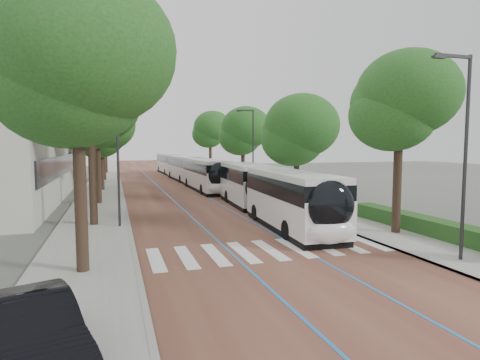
% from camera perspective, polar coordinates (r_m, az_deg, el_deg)
% --- Properties ---
extents(ground, '(160.00, 160.00, 0.00)m').
position_cam_1_polar(ground, '(17.20, 4.88, -10.79)').
color(ground, '#51544C').
rests_on(ground, ground).
extents(road, '(11.00, 140.00, 0.02)m').
position_cam_1_polar(road, '(55.85, -10.97, 0.12)').
color(road, '#552C26').
rests_on(road, ground).
extents(sidewalk_left, '(4.00, 140.00, 0.12)m').
position_cam_1_polar(sidewalk_left, '(55.49, -18.68, -0.04)').
color(sidewalk_left, gray).
rests_on(sidewalk_left, ground).
extents(sidewalk_right, '(4.00, 140.00, 0.12)m').
position_cam_1_polar(sidewalk_right, '(57.18, -3.48, 0.36)').
color(sidewalk_right, gray).
rests_on(sidewalk_right, ground).
extents(kerb_left, '(0.20, 140.00, 0.14)m').
position_cam_1_polar(kerb_left, '(55.49, -16.72, 0.02)').
color(kerb_left, gray).
rests_on(kerb_left, ground).
extents(kerb_right, '(0.20, 140.00, 0.14)m').
position_cam_1_polar(kerb_right, '(56.75, -5.34, 0.31)').
color(kerb_right, gray).
rests_on(kerb_right, ground).
extents(zebra_crossing, '(10.55, 3.60, 0.01)m').
position_cam_1_polar(zebra_crossing, '(18.16, 4.25, -9.86)').
color(zebra_crossing, silver).
rests_on(zebra_crossing, ground).
extents(lane_line_left, '(0.12, 126.00, 0.01)m').
position_cam_1_polar(lane_line_left, '(55.69, -12.60, 0.09)').
color(lane_line_left, '#236DB0').
rests_on(lane_line_left, road).
extents(lane_line_right, '(0.12, 126.00, 0.01)m').
position_cam_1_polar(lane_line_right, '(56.05, -9.34, 0.17)').
color(lane_line_right, '#236DB0').
rests_on(lane_line_right, road).
extents(hedge, '(1.20, 14.00, 0.80)m').
position_cam_1_polar(hedge, '(22.12, 27.39, -6.39)').
color(hedge, '#1D4518').
rests_on(hedge, sidewalk_right).
extents(streetlight_near, '(1.82, 0.20, 8.00)m').
position_cam_1_polar(streetlight_near, '(17.86, 29.09, 4.83)').
color(streetlight_near, '#29292C').
rests_on(streetlight_near, sidewalk_right).
extents(streetlight_far, '(1.82, 0.20, 8.00)m').
position_cam_1_polar(streetlight_far, '(39.48, 1.63, 5.20)').
color(streetlight_far, '#29292C').
rests_on(streetlight_far, sidewalk_right).
extents(lamp_post_left, '(0.14, 0.14, 8.00)m').
position_cam_1_polar(lamp_post_left, '(23.30, -16.98, 3.41)').
color(lamp_post_left, '#29292C').
rests_on(lamp_post_left, sidewalk_left).
extents(trees_left, '(6.34, 61.14, 10.03)m').
position_cam_1_polar(trees_left, '(40.38, -19.36, 8.00)').
color(trees_left, black).
rests_on(trees_left, ground).
extents(trees_right, '(5.97, 47.43, 9.22)m').
position_cam_1_polar(trees_right, '(40.73, 2.65, 7.16)').
color(trees_right, black).
rests_on(trees_right, ground).
extents(lead_bus, '(3.49, 18.50, 3.20)m').
position_cam_1_polar(lead_bus, '(25.86, 4.21, -1.78)').
color(lead_bus, black).
rests_on(lead_bus, ground).
extents(bus_queued_0, '(2.68, 12.43, 3.20)m').
position_cam_1_polar(bus_queued_0, '(41.17, -4.83, 0.73)').
color(bus_queued_0, white).
rests_on(bus_queued_0, ground).
extents(bus_queued_1, '(2.92, 12.47, 3.20)m').
position_cam_1_polar(bus_queued_1, '(53.14, -7.89, 1.66)').
color(bus_queued_1, white).
rests_on(bus_queued_1, ground).
extents(bus_queued_2, '(2.83, 12.46, 3.20)m').
position_cam_1_polar(bus_queued_2, '(66.78, -10.00, 2.31)').
color(bus_queued_2, white).
rests_on(bus_queued_2, ground).
extents(parked_car, '(2.93, 4.73, 1.47)m').
position_cam_1_polar(parked_car, '(9.76, -27.28, -18.61)').
color(parked_car, black).
rests_on(parked_car, sidewalk_left).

